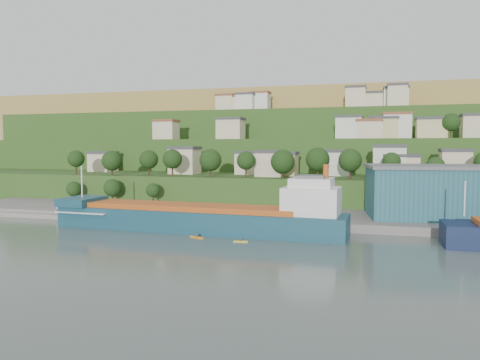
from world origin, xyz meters
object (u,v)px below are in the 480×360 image
at_px(caravan, 69,205).
at_px(kayak_orange, 197,237).
at_px(warehouse, 433,191).
at_px(cargo_ship_near, 206,219).

bearing_deg(caravan, kayak_orange, -34.78).
bearing_deg(kayak_orange, caravan, 176.94).
relative_size(warehouse, caravan, 5.20).
bearing_deg(kayak_orange, cargo_ship_near, 117.77).
relative_size(warehouse, kayak_orange, 9.55).
bearing_deg(cargo_ship_near, warehouse, 26.38).
xyz_separation_m(warehouse, kayak_orange, (-49.53, -30.54, -8.18)).
relative_size(cargo_ship_near, kayak_orange, 19.62).
height_order(caravan, kayak_orange, caravan).
xyz_separation_m(caravan, kayak_orange, (46.87, -21.00, -2.44)).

